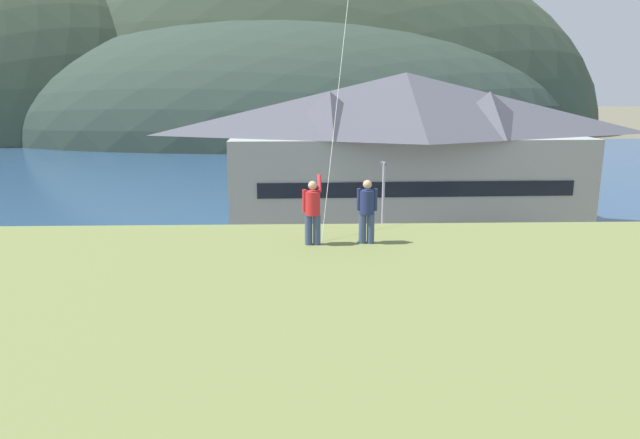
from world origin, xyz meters
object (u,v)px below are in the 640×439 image
(parking_light_pole, at_px, (383,211))
(parked_car_front_row_end, at_px, (404,284))
(parked_car_mid_row_center, at_px, (466,326))
(parked_car_mid_row_near, at_px, (313,283))
(wharf_dock, at_px, (311,197))
(parked_car_front_row_red, at_px, (83,338))
(storage_shed_near_lot, at_px, (57,272))
(person_companion, at_px, (367,210))
(harbor_lodge, at_px, (404,148))
(parked_car_lone_by_shed, at_px, (608,322))
(moored_boat_outer_mooring, at_px, (343,193))
(parked_car_back_row_right, at_px, (220,278))
(moored_boat_wharfside, at_px, (280,189))
(person_kite_flyer, at_px, (313,210))
(parked_car_corner_spot, at_px, (596,275))

(parking_light_pole, bearing_deg, parked_car_front_row_end, -82.06)
(parked_car_mid_row_center, xyz_separation_m, parked_car_mid_row_near, (-6.67, 5.90, 0.00))
(wharf_dock, xyz_separation_m, parked_car_front_row_red, (-10.24, -34.70, 0.71))
(storage_shed_near_lot, distance_m, wharf_dock, 32.63)
(wharf_dock, xyz_separation_m, person_companion, (0.80, -42.39, 7.83))
(wharf_dock, height_order, parked_car_mid_row_near, parked_car_mid_row_near)
(parked_car_mid_row_center, distance_m, parking_light_pole, 10.73)
(harbor_lodge, height_order, parked_car_lone_by_shed, harbor_lodge)
(parked_car_mid_row_center, relative_size, parked_car_mid_row_near, 0.99)
(wharf_dock, bearing_deg, parked_car_front_row_red, -106.45)
(moored_boat_outer_mooring, xyz_separation_m, parked_car_mid_row_center, (3.03, -34.10, 0.34))
(harbor_lodge, distance_m, parked_car_back_row_right, 20.40)
(parked_car_lone_by_shed, bearing_deg, moored_boat_wharfside, 113.68)
(parked_car_front_row_end, xyz_separation_m, parked_car_lone_by_shed, (8.25, -5.34, 0.00))
(parked_car_front_row_red, xyz_separation_m, person_companion, (11.04, -7.69, 7.12))
(parked_car_mid_row_center, height_order, person_kite_flyer, person_kite_flyer)
(storage_shed_near_lot, distance_m, parked_car_front_row_end, 17.79)
(moored_boat_outer_mooring, xyz_separation_m, parked_car_corner_spot, (12.25, -27.40, 0.34))
(moored_boat_outer_mooring, distance_m, parked_car_front_row_red, 37.34)
(moored_boat_wharfside, distance_m, parked_car_front_row_end, 32.02)
(moored_boat_wharfside, xyz_separation_m, moored_boat_outer_mooring, (6.48, -2.54, 0.00))
(parked_car_lone_by_shed, height_order, person_companion, person_companion)
(storage_shed_near_lot, distance_m, parked_car_mid_row_near, 12.99)
(storage_shed_near_lot, bearing_deg, parked_car_back_row_right, 19.05)
(moored_boat_outer_mooring, xyz_separation_m, parked_car_front_row_red, (-13.50, -34.82, 0.34))
(moored_boat_outer_mooring, distance_m, parking_light_pole, 24.34)
(parked_car_corner_spot, bearing_deg, parked_car_lone_by_shed, -113.02)
(harbor_lodge, relative_size, parked_car_lone_by_shed, 6.58)
(storage_shed_near_lot, xyz_separation_m, parked_car_lone_by_shed, (25.95, -3.99, -1.30))
(parked_car_mid_row_near, xyz_separation_m, person_kite_flyer, (-0.28, -14.40, 7.13))
(parked_car_corner_spot, relative_size, person_kite_flyer, 2.31)
(parked_car_mid_row_near, distance_m, parking_light_pole, 6.65)
(moored_boat_outer_mooring, relative_size, parked_car_corner_spot, 1.39)
(parked_car_lone_by_shed, bearing_deg, parked_car_back_row_right, 160.02)
(parked_car_corner_spot, xyz_separation_m, person_companion, (-14.71, -15.11, 7.12))
(storage_shed_near_lot, relative_size, person_companion, 4.38)
(moored_boat_outer_mooring, bearing_deg, parked_car_mid_row_center, -84.92)
(parked_car_front_row_red, distance_m, person_kite_flyer, 14.25)
(moored_boat_outer_mooring, height_order, parked_car_front_row_red, moored_boat_outer_mooring)
(parked_car_corner_spot, bearing_deg, wharf_dock, 119.62)
(parked_car_back_row_right, distance_m, parking_light_pole, 10.36)
(harbor_lodge, xyz_separation_m, parked_car_front_row_end, (-2.66, -16.29, -5.54))
(wharf_dock, relative_size, parked_car_mid_row_near, 2.66)
(moored_boat_wharfside, relative_size, parked_car_lone_by_shed, 1.33)
(parked_car_corner_spot, bearing_deg, parking_light_pole, 164.17)
(parked_car_mid_row_center, distance_m, person_companion, 12.31)
(storage_shed_near_lot, bearing_deg, moored_boat_outer_mooring, 61.17)
(wharf_dock, bearing_deg, storage_shed_near_lot, -113.91)
(parked_car_back_row_right, xyz_separation_m, person_kite_flyer, (4.85, -15.37, 7.13))
(parked_car_front_row_red, height_order, parked_car_mid_row_near, same)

